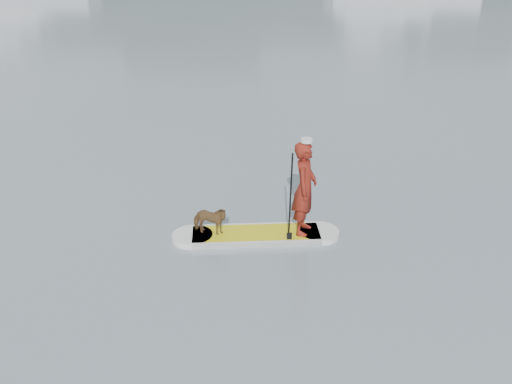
{
  "coord_description": "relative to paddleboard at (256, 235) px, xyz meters",
  "views": [
    {
      "loc": [
        -2.5,
        -7.55,
        5.6
      ],
      "look_at": [
        -2.62,
        2.26,
        1.0
      ],
      "focal_mm": 40.0,
      "sensor_mm": 36.0,
      "label": 1
    }
  ],
  "objects": [
    {
      "name": "paddleboard",
      "position": [
        0.0,
        0.0,
        0.0
      ],
      "size": [
        3.29,
        0.98,
        0.12
      ],
      "rotation": [
        0.0,
        0.0,
        0.07
      ],
      "color": "yellow",
      "rests_on": "ground"
    },
    {
      "name": "dog",
      "position": [
        -0.9,
        -0.07,
        0.36
      ],
      "size": [
        0.77,
        0.47,
        0.6
      ],
      "primitive_type": "imported",
      "rotation": [
        0.0,
        0.0,
        1.35
      ],
      "color": "#502D1B",
      "rests_on": "paddleboard"
    },
    {
      "name": "ground",
      "position": [
        2.62,
        -2.26,
        -0.06
      ],
      "size": [
        140.0,
        140.0,
        0.0
      ],
      "primitive_type": "plane",
      "color": "slate",
      "rests_on": "ground"
    },
    {
      "name": "paddler",
      "position": [
        0.93,
        0.07,
        0.99
      ],
      "size": [
        0.6,
        0.77,
        1.87
      ],
      "primitive_type": "imported",
      "rotation": [
        0.0,
        0.0,
        1.32
      ],
      "color": "maroon",
      "rests_on": "paddleboard"
    },
    {
      "name": "white_cap",
      "position": [
        0.93,
        0.07,
        1.96
      ],
      "size": [
        0.22,
        0.22,
        0.07
      ],
      "primitive_type": "cylinder",
      "color": "silver",
      "rests_on": "paddler"
    },
    {
      "name": "paddle",
      "position": [
        0.64,
        -0.26,
        0.74
      ],
      "size": [
        0.1,
        0.3,
        2.0
      ],
      "rotation": [
        0.0,
        0.0,
        0.07
      ],
      "color": "black",
      "rests_on": "ground"
    }
  ]
}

